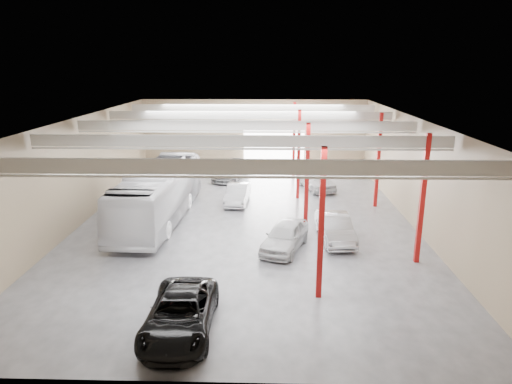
{
  "coord_description": "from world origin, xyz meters",
  "views": [
    {
      "loc": [
        1.45,
        -29.0,
        10.35
      ],
      "look_at": [
        0.65,
        -0.12,
        2.2
      ],
      "focal_mm": 32.0,
      "sensor_mm": 36.0,
      "label": 1
    }
  ],
  "objects_px": {
    "black_sedan": "(180,314)",
    "car_row_c": "(231,171)",
    "car_right_far": "(316,179)",
    "car_right_near": "(335,228)",
    "car_row_a": "(285,236)",
    "coach_bus": "(159,193)",
    "car_row_b": "(237,194)"
  },
  "relations": [
    {
      "from": "car_row_b",
      "to": "coach_bus",
      "type": "bearing_deg",
      "value": -137.46
    },
    {
      "from": "black_sedan",
      "to": "car_row_c",
      "type": "distance_m",
      "value": 25.0
    },
    {
      "from": "car_row_a",
      "to": "car_row_b",
      "type": "relative_size",
      "value": 1.06
    },
    {
      "from": "car_row_b",
      "to": "car_row_c",
      "type": "relative_size",
      "value": 0.85
    },
    {
      "from": "black_sedan",
      "to": "car_right_near",
      "type": "bearing_deg",
      "value": 52.86
    },
    {
      "from": "car_row_c",
      "to": "car_right_near",
      "type": "relative_size",
      "value": 1.07
    },
    {
      "from": "car_right_far",
      "to": "black_sedan",
      "type": "bearing_deg",
      "value": -125.75
    },
    {
      "from": "car_row_b",
      "to": "car_row_c",
      "type": "distance_m",
      "value": 7.58
    },
    {
      "from": "coach_bus",
      "to": "car_row_b",
      "type": "bearing_deg",
      "value": 40.79
    },
    {
      "from": "black_sedan",
      "to": "car_right_far",
      "type": "xyz_separation_m",
      "value": [
        7.53,
        21.76,
        0.08
      ]
    },
    {
      "from": "car_right_far",
      "to": "car_right_near",
      "type": "bearing_deg",
      "value": -106.81
    },
    {
      "from": "car_row_c",
      "to": "car_right_far",
      "type": "distance_m",
      "value": 8.2
    },
    {
      "from": "car_row_a",
      "to": "car_right_near",
      "type": "distance_m",
      "value": 3.38
    },
    {
      "from": "car_row_c",
      "to": "car_right_far",
      "type": "xyz_separation_m",
      "value": [
        7.53,
        -3.24,
        0.1
      ]
    },
    {
      "from": "car_row_a",
      "to": "car_row_b",
      "type": "distance_m",
      "value": 9.56
    },
    {
      "from": "black_sedan",
      "to": "car_row_a",
      "type": "height_order",
      "value": "car_row_a"
    },
    {
      "from": "black_sedan",
      "to": "car_right_near",
      "type": "height_order",
      "value": "car_right_near"
    },
    {
      "from": "black_sedan",
      "to": "car_row_c",
      "type": "xyz_separation_m",
      "value": [
        0.0,
        25.0,
        -0.02
      ]
    },
    {
      "from": "black_sedan",
      "to": "car_row_a",
      "type": "distance_m",
      "value": 9.63
    },
    {
      "from": "car_row_c",
      "to": "car_right_near",
      "type": "distance_m",
      "value": 16.79
    },
    {
      "from": "coach_bus",
      "to": "car_row_a",
      "type": "relative_size",
      "value": 2.83
    },
    {
      "from": "car_right_near",
      "to": "car_right_far",
      "type": "bearing_deg",
      "value": 85.56
    },
    {
      "from": "black_sedan",
      "to": "car_right_near",
      "type": "distance_m",
      "value": 12.48
    },
    {
      "from": "car_row_b",
      "to": "car_right_far",
      "type": "height_order",
      "value": "car_right_far"
    },
    {
      "from": "coach_bus",
      "to": "car_row_b",
      "type": "height_order",
      "value": "coach_bus"
    },
    {
      "from": "coach_bus",
      "to": "car_right_far",
      "type": "distance_m",
      "value": 14.16
    },
    {
      "from": "car_right_near",
      "to": "car_row_c",
      "type": "bearing_deg",
      "value": 112.25
    },
    {
      "from": "coach_bus",
      "to": "black_sedan",
      "type": "height_order",
      "value": "coach_bus"
    },
    {
      "from": "coach_bus",
      "to": "car_row_c",
      "type": "distance_m",
      "value": 12.19
    },
    {
      "from": "black_sedan",
      "to": "car_row_a",
      "type": "xyz_separation_m",
      "value": [
        4.44,
        8.54,
        0.03
      ]
    },
    {
      "from": "black_sedan",
      "to": "car_row_c",
      "type": "relative_size",
      "value": 1.07
    },
    {
      "from": "coach_bus",
      "to": "black_sedan",
      "type": "bearing_deg",
      "value": -71.15
    }
  ]
}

